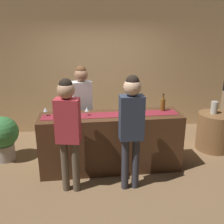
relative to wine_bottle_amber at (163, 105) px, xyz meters
The scene contains 14 objects.
ground_plane 1.42m from the wine_bottle_amber, behind, with size 10.00×10.00×0.00m, color brown.
back_wall 2.05m from the wine_bottle_amber, 116.75° to the left, with size 6.00×0.12×2.90m, color tan.
bar_counter 1.09m from the wine_bottle_amber, behind, with size 2.36×0.60×0.98m, color #472B19.
counter_runner_cloth 0.92m from the wine_bottle_amber, behind, with size 2.24×0.28×0.01m, color maroon.
wine_bottle_amber is the anchor object (origin of this frame).
wine_bottle_clear 0.65m from the wine_bottle_amber, behind, with size 0.07×0.07×0.30m.
wine_glass_near_customer 1.30m from the wine_bottle_amber, behind, with size 0.07×0.07×0.14m.
wine_glass_mid_counter 1.96m from the wine_bottle_amber, behind, with size 0.07×0.07×0.14m.
bartender 1.45m from the wine_bottle_amber, 160.59° to the left, with size 0.38×0.27×1.71m.
customer_sipping 1.00m from the wine_bottle_amber, 133.84° to the right, with size 0.34×0.25×1.75m.
customer_browsing 1.72m from the wine_bottle_amber, 157.09° to the right, with size 0.37×0.26×1.72m.
round_side_table 1.48m from the wine_bottle_amber, 17.26° to the left, with size 0.68×0.68×0.74m, color brown.
vase_on_side_table 1.28m from the wine_bottle_amber, 19.56° to the left, with size 0.13×0.13×0.24m, color #B7B2A8.
potted_plant_tall 2.91m from the wine_bottle_amber, behind, with size 0.57×0.57×0.83m.
Camera 1 is at (-0.49, -4.00, 2.39)m, focal length 41.69 mm.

